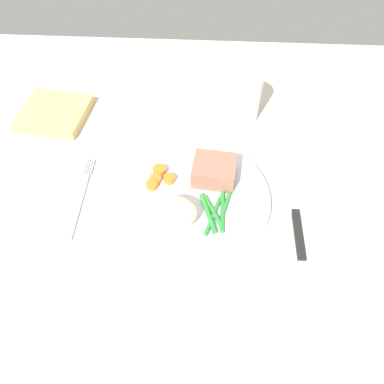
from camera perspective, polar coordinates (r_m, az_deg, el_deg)
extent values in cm
cube|color=beige|center=(63.90, -1.05, 0.55)|extent=(120.00, 90.00, 2.00)
cylinder|color=white|center=(60.41, 0.00, -1.01)|extent=(25.69, 25.69, 1.60)
cube|color=#A86B56|center=(60.85, 3.47, 3.34)|extent=(7.63, 6.73, 3.51)
ellipsoid|color=beige|center=(55.57, -2.64, -3.08)|extent=(6.96, 5.43, 4.12)
cylinder|color=orange|center=(61.25, -3.55, 2.07)|extent=(1.87, 1.87, 1.18)
cylinder|color=orange|center=(60.68, -6.27, 1.10)|extent=(1.93, 1.93, 1.19)
cylinder|color=orange|center=(61.59, -5.67, 2.07)|extent=(1.93, 1.93, 0.95)
cylinder|color=orange|center=(62.46, -5.12, 3.34)|extent=(2.24, 2.24, 1.24)
cylinder|color=#2D8C38|center=(57.40, 2.56, -3.30)|extent=(3.09, 7.26, 0.82)
cylinder|color=#2D8C38|center=(59.27, 5.62, -1.06)|extent=(2.54, 7.10, 0.67)
cylinder|color=#2D8C38|center=(58.05, 4.80, -2.68)|extent=(0.72, 8.43, 0.67)
cylinder|color=#2D8C38|center=(57.72, 3.31, -2.97)|extent=(3.46, 5.90, 0.71)
cylinder|color=#2D8C38|center=(57.28, 3.31, -3.70)|extent=(2.84, 7.34, 0.65)
cube|color=silver|center=(63.21, -17.34, -2.01)|extent=(1.00, 13.00, 0.40)
cube|color=silver|center=(68.09, -16.22, 3.77)|extent=(0.24, 3.60, 0.40)
cube|color=silver|center=(67.96, -15.90, 3.76)|extent=(0.24, 3.60, 0.40)
cube|color=silver|center=(67.84, -15.58, 3.75)|extent=(0.24, 3.60, 0.40)
cube|color=silver|center=(67.72, -15.26, 3.75)|extent=(0.24, 3.60, 0.40)
cube|color=black|center=(59.83, 16.28, -6.31)|extent=(1.30, 9.00, 0.64)
cube|color=silver|center=(65.33, 15.27, 1.28)|extent=(1.70, 12.00, 0.40)
cylinder|color=silver|center=(72.38, 7.85, 14.68)|extent=(7.08, 7.08, 10.20)
cylinder|color=silver|center=(73.83, 7.65, 13.30)|extent=(6.52, 6.52, 5.62)
cube|color=#DBBC6B|center=(79.26, -20.67, 11.43)|extent=(13.87, 13.07, 1.73)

